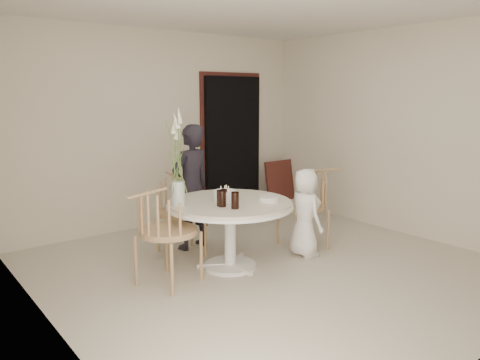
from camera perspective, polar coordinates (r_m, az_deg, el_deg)
ground at (r=5.16m, az=3.66°, el=-10.49°), size 4.50×4.50×0.00m
room_shell at (r=4.82m, az=3.89°, el=7.80°), size 4.50×4.50×4.50m
doorway at (r=7.28m, az=-0.93°, el=4.24°), size 1.00×0.10×2.10m
door_trim at (r=7.31m, az=-1.12°, el=4.73°), size 1.12×0.03×2.22m
table at (r=4.94m, az=-1.23°, el=-3.90°), size 1.33×1.33×0.73m
picture_frame at (r=7.71m, az=4.91°, el=-0.47°), size 0.58×0.19×0.76m
chair_far at (r=5.53m, az=-7.70°, el=-2.69°), size 0.57×0.60×0.92m
chair_right at (r=5.73m, az=8.85°, el=-2.01°), size 0.63×0.60×0.95m
chair_left at (r=4.48m, az=-9.92°, el=-5.35°), size 0.69×0.67×0.98m
girl at (r=5.59m, az=-5.97°, el=-0.87°), size 0.60×0.44×1.50m
boy at (r=5.39m, az=7.94°, el=-3.96°), size 0.40×0.54×1.01m
birthday_cake at (r=4.91m, az=-1.85°, el=-1.93°), size 0.24×0.24×0.16m
cola_tumbler_a at (r=4.82m, az=-1.98°, el=-1.98°), size 0.09×0.09×0.15m
cola_tumbler_b at (r=4.59m, az=-0.60°, el=-2.50°), size 0.09×0.09×0.17m
cola_tumbler_c at (r=4.67m, az=-2.17°, el=-2.30°), size 0.10×0.10×0.16m
cola_tumbler_d at (r=4.70m, az=-2.40°, el=-2.23°), size 0.08×0.08×0.16m
plate_stack at (r=4.91m, az=3.55°, el=-2.31°), size 0.28×0.28×0.05m
flower_vase at (r=4.69m, az=-7.61°, el=1.42°), size 0.13×0.13×0.99m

